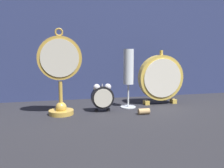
{
  "coord_description": "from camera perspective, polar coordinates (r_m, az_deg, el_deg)",
  "views": [
    {
      "loc": [
        -0.22,
        -0.86,
        0.24
      ],
      "look_at": [
        0.0,
        0.08,
        0.1
      ],
      "focal_mm": 40.0,
      "sensor_mm": 36.0,
      "label": 1
    }
  ],
  "objects": [
    {
      "name": "alarm_clock_twin_bell",
      "position": [
        0.96,
        -2.21,
        -2.83
      ],
      "size": [
        0.09,
        0.03,
        0.11
      ],
      "color": "black",
      "rests_on": "ground_plane"
    },
    {
      "name": "pocket_watch_on_stand",
      "position": [
        0.92,
        -11.78,
        2.38
      ],
      "size": [
        0.16,
        0.09,
        0.31
      ],
      "color": "gold",
      "rests_on": "ground_plane"
    },
    {
      "name": "champagne_flute",
      "position": [
        1.02,
        3.78,
        2.93
      ],
      "size": [
        0.06,
        0.06,
        0.24
      ],
      "color": "silver",
      "rests_on": "ground_plane"
    },
    {
      "name": "fabric_backdrop_drape",
      "position": [
        1.21,
        -2.69,
        10.8
      ],
      "size": [
        1.57,
        0.01,
        0.6
      ],
      "primitive_type": "cube",
      "color": "navy",
      "rests_on": "ground_plane"
    },
    {
      "name": "mantel_clock_silver",
      "position": [
        1.11,
        11.08,
        1.36
      ],
      "size": [
        0.2,
        0.04,
        0.24
      ],
      "color": "gold",
      "rests_on": "ground_plane"
    },
    {
      "name": "ground_plane",
      "position": [
        0.92,
        1.14,
        -7.09
      ],
      "size": [
        4.0,
        4.0,
        0.0
      ],
      "primitive_type": "plane",
      "color": "#232328"
    },
    {
      "name": "wine_cork",
      "position": [
        0.94,
        7.3,
        -6.23
      ],
      "size": [
        0.04,
        0.02,
        0.02
      ],
      "primitive_type": "cylinder",
      "rotation": [
        0.0,
        1.57,
        0.0
      ],
      "color": "tan",
      "rests_on": "ground_plane"
    }
  ]
}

